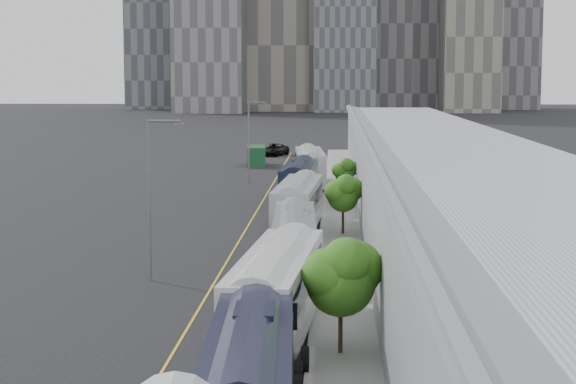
# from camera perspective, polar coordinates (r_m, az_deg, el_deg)

# --- Properties ---
(sidewalk) EXTENTS (10.00, 170.00, 0.12)m
(sidewalk) POSITION_cam_1_polar(r_m,az_deg,el_deg) (64.62, 6.24, -3.22)
(sidewalk) COLOR gray
(sidewalk) RESTS_ON ground
(lane_line) EXTENTS (0.12, 160.00, 0.02)m
(lane_line) POSITION_cam_1_polar(r_m,az_deg,el_deg) (64.85, -3.08, -3.19)
(lane_line) COLOR gold
(lane_line) RESTS_ON ground
(depot) EXTENTS (12.45, 160.40, 7.20)m
(depot) POSITION_cam_1_polar(r_m,az_deg,el_deg) (64.47, 9.82, -0.19)
(depot) COLOR gray
(depot) RESTS_ON ground
(bus_2) EXTENTS (3.77, 13.91, 4.02)m
(bus_2) POSITION_cam_1_polar(r_m,az_deg,el_deg) (41.89, -0.66, -6.40)
(bus_2) COLOR silver
(bus_2) RESTS_ON ground
(bus_3) EXTENTS (2.91, 12.20, 3.54)m
(bus_3) POSITION_cam_1_polar(r_m,az_deg,el_deg) (56.84, 0.39, -3.09)
(bus_3) COLOR gray
(bus_3) RESTS_ON ground
(bus_4) EXTENTS (3.43, 13.50, 3.91)m
(bus_4) POSITION_cam_1_polar(r_m,az_deg,el_deg) (70.45, 0.62, -1.03)
(bus_4) COLOR #AAADB4
(bus_4) RESTS_ON ground
(bus_5) EXTENTS (3.11, 13.28, 3.86)m
(bus_5) POSITION_cam_1_polar(r_m,az_deg,el_deg) (85.77, 0.67, 0.36)
(bus_5) COLOR black
(bus_5) RESTS_ON ground
(bus_6) EXTENTS (3.64, 13.67, 3.95)m
(bus_6) POSITION_cam_1_polar(r_m,az_deg,el_deg) (100.31, 1.32, 1.32)
(bus_6) COLOR silver
(bus_6) RESTS_ON ground
(tree_1) EXTENTS (2.85, 2.85, 4.91)m
(tree_1) POSITION_cam_1_polar(r_m,az_deg,el_deg) (38.98, 3.15, -4.73)
(tree_1) COLOR black
(tree_1) RESTS_ON ground
(tree_2) EXTENTS (2.21, 2.21, 4.22)m
(tree_2) POSITION_cam_1_polar(r_m,az_deg,el_deg) (68.77, 3.28, -0.02)
(tree_2) COLOR black
(tree_2) RESTS_ON ground
(tree_3) EXTENTS (1.72, 1.72, 3.73)m
(tree_3) POSITION_cam_1_polar(r_m,az_deg,el_deg) (86.36, 3.36, 1.21)
(tree_3) COLOR black
(tree_3) RESTS_ON ground
(street_lamp_near) EXTENTS (2.04, 0.22, 9.00)m
(street_lamp_near) POSITION_cam_1_polar(r_m,az_deg,el_deg) (53.43, -8.05, 0.21)
(street_lamp_near) COLOR #59595E
(street_lamp_near) RESTS_ON ground
(street_lamp_far) EXTENTS (2.04, 0.22, 8.75)m
(street_lamp_far) POSITION_cam_1_polar(r_m,az_deg,el_deg) (101.96, -2.23, 3.32)
(street_lamp_far) COLOR #59595E
(street_lamp_far) RESTS_ON ground
(shipping_container) EXTENTS (2.86, 6.70, 2.50)m
(shipping_container) POSITION_cam_1_polar(r_m,az_deg,el_deg) (123.19, -1.90, 2.15)
(shipping_container) COLOR #123C1F
(shipping_container) RESTS_ON ground
(suv) EXTENTS (4.74, 6.80, 1.73)m
(suv) POSITION_cam_1_polar(r_m,az_deg,el_deg) (139.05, -0.88, 2.52)
(suv) COLOR black
(suv) RESTS_ON ground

